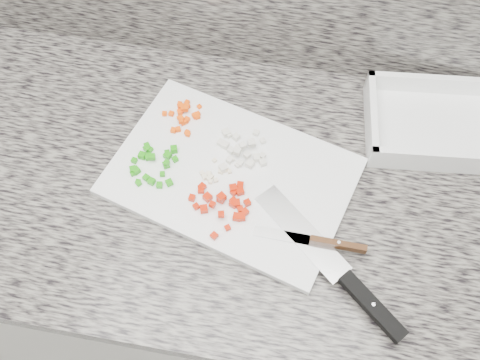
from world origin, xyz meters
name	(u,v)px	position (x,y,z in m)	size (l,w,h in m)	color
cabinet	(216,263)	(0.00, 1.44, 0.43)	(3.92, 0.62, 0.86)	silver
countertop	(207,181)	(0.00, 1.44, 0.88)	(3.96, 0.64, 0.04)	slate
cutting_board	(231,176)	(0.05, 1.44, 0.91)	(0.43, 0.29, 0.01)	white
carrot_pile	(184,116)	(-0.07, 1.55, 0.92)	(0.08, 0.08, 0.02)	#FF4E05
onion_pile	(240,151)	(0.05, 1.49, 0.92)	(0.10, 0.10, 0.02)	silver
green_pepper_pile	(153,164)	(-0.10, 1.44, 0.92)	(0.09, 0.10, 0.02)	#1F930D
red_pepper_pile	(225,202)	(0.05, 1.38, 0.92)	(0.11, 0.12, 0.02)	#C11A02
garlic_pile	(214,174)	(0.02, 1.44, 0.92)	(0.06, 0.05, 0.01)	beige
chef_knife	(347,280)	(0.27, 1.28, 0.92)	(0.28, 0.25, 0.02)	silver
paring_knife	(324,242)	(0.23, 1.34, 0.92)	(0.19, 0.02, 0.02)	silver
tray	(435,125)	(0.41, 1.62, 0.92)	(0.28, 0.21, 0.05)	white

